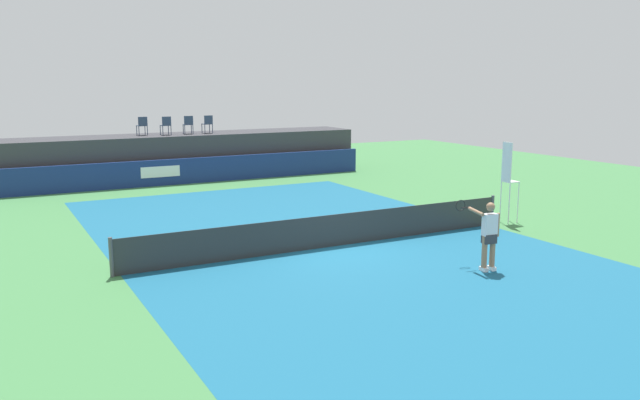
{
  "coord_description": "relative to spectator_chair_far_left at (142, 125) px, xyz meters",
  "views": [
    {
      "loc": [
        -8.89,
        -15.87,
        4.76
      ],
      "look_at": [
        0.7,
        2.0,
        1.0
      ],
      "focal_mm": 36.07,
      "sensor_mm": 36.0,
      "label": 1
    }
  ],
  "objects": [
    {
      "name": "spectator_chair_left",
      "position": [
        1.05,
        -0.36,
        0.0
      ],
      "size": [
        0.46,
        0.46,
        0.89
      ],
      "color": "#2D3D56",
      "rests_on": "spectator_platform"
    },
    {
      "name": "tennis_net",
      "position": [
        1.78,
        -15.41,
        -2.22
      ],
      "size": [
        12.4,
        0.02,
        0.95
      ],
      "primitive_type": "cube",
      "color": "#2D2D2D",
      "rests_on": "ground"
    },
    {
      "name": "tennis_player",
      "position": [
        4.13,
        -19.37,
        -1.73
      ],
      "size": [
        0.58,
        1.19,
        1.77
      ],
      "color": "white",
      "rests_on": "court_inner"
    },
    {
      "name": "spectator_chair_right",
      "position": [
        3.16,
        -0.3,
        0.0
      ],
      "size": [
        0.46,
        0.46,
        0.89
      ],
      "color": "#2D3D56",
      "rests_on": "spectator_platform"
    },
    {
      "name": "spectator_platform",
      "position": [
        1.78,
        -0.11,
        -1.59
      ],
      "size": [
        18.0,
        2.8,
        2.2
      ],
      "primitive_type": "cube",
      "color": "#38383D",
      "rests_on": "ground"
    },
    {
      "name": "sponsor_wall",
      "position": [
        1.78,
        -1.91,
        -2.09
      ],
      "size": [
        18.0,
        0.22,
        1.2
      ],
      "color": "navy",
      "rests_on": "ground"
    },
    {
      "name": "spectator_chair_center",
      "position": [
        2.19,
        -0.25,
        0.0
      ],
      "size": [
        0.48,
        0.48,
        0.89
      ],
      "color": "#2D3D56",
      "rests_on": "spectator_platform"
    },
    {
      "name": "net_post_far",
      "position": [
        7.98,
        -15.41,
        -2.19
      ],
      "size": [
        0.1,
        0.1,
        1.0
      ],
      "primitive_type": "cylinder",
      "color": "#4C4C51",
      "rests_on": "ground"
    },
    {
      "name": "spectator_chair_far_left",
      "position": [
        0.0,
        0.0,
        0.0
      ],
      "size": [
        0.46,
        0.46,
        0.89
      ],
      "color": "#2D3D56",
      "rests_on": "spectator_platform"
    },
    {
      "name": "net_post_near",
      "position": [
        -4.42,
        -15.41,
        -2.19
      ],
      "size": [
        0.1,
        0.1,
        1.0
      ],
      "primitive_type": "cylinder",
      "color": "#4C4C51",
      "rests_on": "ground"
    },
    {
      "name": "ground_plane",
      "position": [
        1.78,
        -12.41,
        -2.69
      ],
      "size": [
        48.0,
        48.0,
        0.0
      ],
      "primitive_type": "plane",
      "color": "#3D7A42"
    },
    {
      "name": "tennis_ball",
      "position": [
        0.52,
        -14.46,
        -2.66
      ],
      "size": [
        0.07,
        0.07,
        0.07
      ],
      "primitive_type": "sphere",
      "color": "#D8EA33",
      "rests_on": "court_inner"
    },
    {
      "name": "court_inner",
      "position": [
        1.78,
        -15.41,
        -2.69
      ],
      "size": [
        12.0,
        22.0,
        0.0
      ],
      "primitive_type": "cube",
      "color": "#16597A",
      "rests_on": "ground"
    },
    {
      "name": "umpire_chair",
      "position": [
        8.63,
        -15.41,
        -1.11
      ],
      "size": [
        0.44,
        0.44,
        2.76
      ],
      "color": "white",
      "rests_on": "ground"
    }
  ]
}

